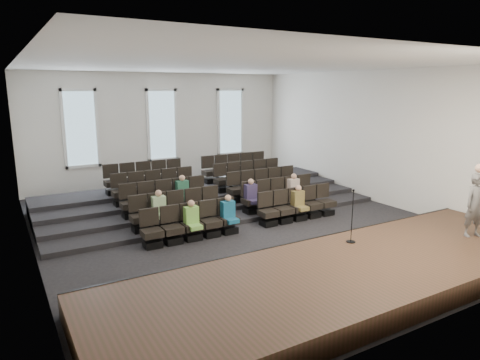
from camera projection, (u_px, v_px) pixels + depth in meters
ground at (239, 224)px, 13.88m from camera, size 14.00×14.00×0.00m
ceiling at (239, 65)px, 12.83m from camera, size 12.00×14.00×0.02m
wall_back at (162, 129)px, 19.30m from camera, size 12.00×0.04×5.00m
wall_front at (441, 195)px, 7.42m from camera, size 12.00×0.04×5.00m
wall_left at (26, 164)px, 10.41m from camera, size 0.04×14.00×5.00m
wall_right at (376, 137)px, 16.31m from camera, size 0.04×14.00×5.00m
stage at (354, 275)px, 9.51m from camera, size 11.80×3.60×0.50m
stage_lip at (304, 249)px, 11.01m from camera, size 11.80×0.06×0.52m
risers at (198, 197)px, 16.52m from camera, size 11.80×4.80×0.60m
seating_rows at (218, 194)px, 15.04m from camera, size 6.80×4.70×1.67m
windows at (162, 125)px, 19.20m from camera, size 8.44×0.10×3.24m
audience at (232, 200)px, 13.75m from camera, size 5.45×2.64×1.10m
speaker at (476, 205)px, 11.10m from camera, size 0.70×0.56×1.67m
mic_stand at (352, 227)px, 10.74m from camera, size 0.23×0.23×1.38m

